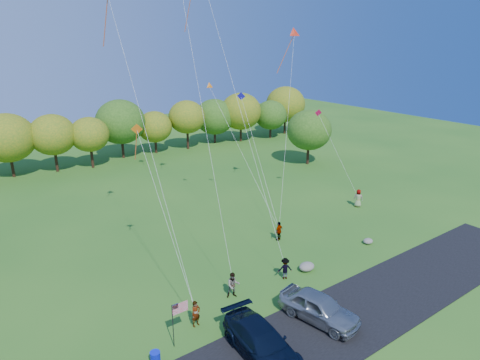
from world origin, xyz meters
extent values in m
plane|color=#28611B|center=(0.00, 0.00, 0.00)|extent=(140.00, 140.00, 0.00)
cube|color=black|center=(0.00, -4.00, 0.03)|extent=(44.00, 6.00, 0.06)
cylinder|color=#372014|center=(-10.14, 37.70, 1.46)|extent=(0.36, 0.36, 2.91)
ellipsoid|color=#255015|center=(-10.14, 37.70, 4.80)|extent=(5.81, 5.81, 5.23)
cylinder|color=#372014|center=(-4.85, 37.74, 1.17)|extent=(0.36, 0.36, 2.35)
ellipsoid|color=#255015|center=(-4.85, 37.74, 4.55)|extent=(6.78, 6.78, 6.10)
cylinder|color=#372014|center=(0.79, 38.17, 1.43)|extent=(0.36, 0.36, 2.86)
ellipsoid|color=#336619|center=(0.79, 38.17, 4.71)|extent=(5.67, 5.67, 5.11)
cylinder|color=#372014|center=(5.09, 36.20, 1.27)|extent=(0.36, 0.36, 2.55)
ellipsoid|color=#255015|center=(5.09, 36.20, 4.12)|extent=(4.85, 4.85, 4.36)
cylinder|color=#372014|center=(9.81, 37.81, 1.54)|extent=(0.36, 0.36, 3.07)
ellipsoid|color=#336619|center=(9.81, 37.81, 4.99)|extent=(5.89, 5.89, 5.30)
cylinder|color=#372014|center=(14.81, 39.23, 1.27)|extent=(0.36, 0.36, 2.54)
ellipsoid|color=#255015|center=(14.81, 39.23, 4.34)|extent=(5.53, 5.53, 4.97)
cylinder|color=#372014|center=(20.62, 37.06, 1.30)|extent=(0.36, 0.36, 2.60)
ellipsoid|color=#336619|center=(20.62, 37.06, 4.54)|extent=(5.95, 5.95, 5.36)
cylinder|color=#372014|center=(25.39, 39.14, 1.11)|extent=(0.36, 0.36, 2.22)
ellipsoid|color=#255015|center=(25.39, 39.14, 4.43)|extent=(6.81, 6.81, 6.13)
cylinder|color=#372014|center=(29.82, 39.17, 1.29)|extent=(0.36, 0.36, 2.57)
ellipsoid|color=#336619|center=(29.82, 39.17, 4.77)|extent=(6.76, 6.76, 6.08)
cylinder|color=#372014|center=(34.37, 36.22, 1.29)|extent=(0.36, 0.36, 2.57)
ellipsoid|color=#336619|center=(34.37, 36.22, 4.33)|extent=(5.41, 5.41, 4.87)
cylinder|color=#372014|center=(24.00, 22.00, 1.40)|extent=(0.36, 0.36, 2.80)
ellipsoid|color=#255015|center=(24.00, 22.00, 4.75)|extent=(6.00, 6.00, 5.40)
imported|color=black|center=(-4.39, -3.48, 0.90)|extent=(2.84, 5.97, 1.68)
imported|color=#91979A|center=(0.37, -3.11, 0.94)|extent=(3.08, 5.47, 1.76)
imported|color=#4C4C59|center=(-5.98, 0.88, 0.84)|extent=(0.67, 0.49, 1.69)
imported|color=#4C4C59|center=(-2.43, 2.04, 0.90)|extent=(1.08, 0.98, 1.80)
imported|color=#4C4C59|center=(1.92, 1.75, 0.81)|extent=(1.21, 0.99, 1.63)
imported|color=#4C4C59|center=(5.61, 6.68, 0.86)|extent=(1.08, 0.69, 1.71)
imported|color=#4C4C59|center=(17.21, 7.74, 0.93)|extent=(1.05, 1.06, 1.85)
cylinder|color=#0D1FCE|center=(-9.40, -0.70, 0.41)|extent=(0.55, 0.55, 0.82)
cylinder|color=black|center=(-7.93, 0.01, 1.37)|extent=(0.05, 0.05, 2.74)
cube|color=red|center=(-7.44, 0.01, 2.35)|extent=(0.98, 0.66, 0.02)
cube|color=navy|center=(-7.74, 0.02, 2.55)|extent=(0.39, 0.02, 0.31)
ellipsoid|color=slate|center=(4.00, 1.63, 0.31)|extent=(1.25, 0.98, 0.63)
ellipsoid|color=slate|center=(11.30, 1.76, 0.23)|extent=(0.87, 0.73, 0.46)
cone|color=#CE610D|center=(4.31, 15.31, 12.40)|extent=(0.73, 0.40, 0.66)
cone|color=red|center=(11.16, 11.72, 16.96)|extent=(1.25, 0.91, 1.01)
cube|color=#BB0D40|center=(14.91, 11.80, 9.38)|extent=(0.74, 0.25, 0.74)
cube|color=orange|center=(-6.04, 7.67, 10.97)|extent=(0.70, 0.33, 0.73)
cube|color=#1E13C5|center=(7.17, 14.37, 11.36)|extent=(0.56, 0.59, 0.76)
camera|label=1|loc=(-16.57, -18.33, 16.65)|focal=32.00mm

